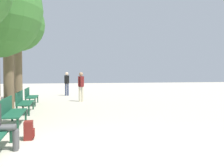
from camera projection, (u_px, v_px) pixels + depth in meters
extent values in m
plane|color=beige|center=(78.00, 155.00, 4.93)|extent=(80.00, 80.00, 0.00)
cube|color=#19422D|center=(11.00, 135.00, 5.78)|extent=(0.06, 0.06, 0.39)
cube|color=#195138|center=(14.00, 113.00, 7.60)|extent=(0.53, 1.90, 0.04)
cube|color=#195138|center=(6.00, 105.00, 7.54)|extent=(0.04, 1.90, 0.45)
cube|color=#19422D|center=(18.00, 126.00, 6.78)|extent=(0.06, 0.06, 0.39)
cube|color=#19422D|center=(26.00, 115.00, 8.54)|extent=(0.06, 0.06, 0.39)
cube|color=#19422D|center=(0.00, 126.00, 6.68)|extent=(0.06, 0.06, 0.39)
cube|color=#19422D|center=(12.00, 116.00, 8.44)|extent=(0.06, 0.06, 0.39)
cube|color=#195138|center=(26.00, 103.00, 10.36)|extent=(0.53, 1.90, 0.04)
cube|color=#195138|center=(19.00, 97.00, 10.30)|extent=(0.04, 1.90, 0.45)
cube|color=#19422D|center=(29.00, 111.00, 9.53)|extent=(0.06, 0.06, 0.39)
cube|color=#19422D|center=(33.00, 105.00, 11.30)|extent=(0.06, 0.06, 0.39)
cube|color=#19422D|center=(17.00, 111.00, 9.44)|extent=(0.06, 0.06, 0.39)
cube|color=#19422D|center=(23.00, 105.00, 11.20)|extent=(0.06, 0.06, 0.39)
cube|color=#195138|center=(32.00, 97.00, 13.12)|extent=(0.53, 1.90, 0.04)
cube|color=#195138|center=(27.00, 92.00, 13.05)|extent=(0.04, 1.90, 0.45)
cube|color=#19422D|center=(35.00, 103.00, 12.29)|extent=(0.06, 0.06, 0.39)
cube|color=#19422D|center=(38.00, 99.00, 14.05)|extent=(0.06, 0.06, 0.39)
cube|color=#19422D|center=(26.00, 103.00, 12.20)|extent=(0.06, 0.06, 0.39)
cube|color=#19422D|center=(30.00, 99.00, 13.96)|extent=(0.06, 0.06, 0.39)
cylinder|color=brown|center=(9.00, 74.00, 11.61)|extent=(0.47, 0.47, 3.23)
sphere|color=#38702D|center=(8.00, 24.00, 11.52)|extent=(2.44, 2.44, 2.44)
cylinder|color=brown|center=(18.00, 70.00, 14.52)|extent=(0.46, 0.46, 3.64)
sphere|color=#38702D|center=(17.00, 24.00, 14.42)|extent=(3.10, 3.10, 3.10)
cylinder|color=#4C4C4C|center=(5.00, 128.00, 5.11)|extent=(0.39, 0.11, 0.11)
cylinder|color=#4C4C4C|center=(15.00, 141.00, 5.17)|extent=(0.11, 0.11, 0.43)
cylinder|color=#4C4C4C|center=(7.00, 127.00, 5.25)|extent=(0.39, 0.11, 0.11)
cylinder|color=#4C4C4C|center=(17.00, 139.00, 5.30)|extent=(0.11, 0.11, 0.43)
cube|color=maroon|center=(29.00, 130.00, 6.08)|extent=(0.20, 0.31, 0.45)
cube|color=maroon|center=(34.00, 133.00, 6.11)|extent=(0.04, 0.22, 0.20)
cylinder|color=beige|center=(80.00, 94.00, 14.52)|extent=(0.13, 0.13, 0.87)
cylinder|color=beige|center=(82.00, 94.00, 14.55)|extent=(0.13, 0.13, 0.87)
cube|color=maroon|center=(81.00, 82.00, 14.51)|extent=(0.28, 0.30, 0.61)
cylinder|color=maroon|center=(79.00, 81.00, 14.48)|extent=(0.09, 0.09, 0.58)
cylinder|color=maroon|center=(83.00, 81.00, 14.54)|extent=(0.09, 0.09, 0.58)
sphere|color=#A37A5B|center=(81.00, 74.00, 14.49)|extent=(0.23, 0.23, 0.23)
cylinder|color=#384260|center=(66.00, 90.00, 18.59)|extent=(0.13, 0.13, 0.89)
cylinder|color=#384260|center=(68.00, 90.00, 18.62)|extent=(0.13, 0.13, 0.89)
cube|color=black|center=(67.00, 80.00, 18.57)|extent=(0.27, 0.30, 0.63)
cylinder|color=black|center=(65.00, 79.00, 18.54)|extent=(0.09, 0.09, 0.60)
cylinder|color=black|center=(69.00, 79.00, 18.60)|extent=(0.09, 0.09, 0.60)
sphere|color=beige|center=(67.00, 74.00, 18.56)|extent=(0.24, 0.24, 0.24)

